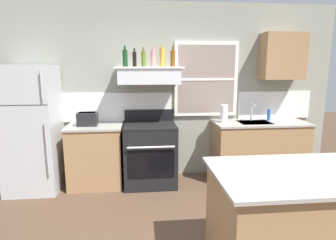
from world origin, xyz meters
The scene contains 18 objects.
back_wall centered at (0.03, 2.23, 1.35)m, with size 5.40×0.11×2.70m.
refrigerator centered at (-1.90, 1.84, 0.89)m, with size 0.70×0.72×1.77m.
counter_left_of_stove centered at (-1.05, 1.90, 0.46)m, with size 0.79×0.63×0.91m.
toaster centered at (-1.14, 1.89, 1.01)m, with size 0.30×0.20×0.19m.
stove_range centered at (-0.25, 1.86, 0.46)m, with size 0.76×0.69×1.09m.
range_hood_shelf centered at (-0.25, 1.96, 1.62)m, with size 0.96×0.52×0.24m.
bottle_dark_green_wine centered at (-0.59, 1.99, 1.87)m, with size 0.07×0.07×0.29m.
bottle_balsamic_dark centered at (-0.45, 1.90, 1.85)m, with size 0.06×0.06×0.25m.
bottle_olive_oil_square centered at (-0.33, 1.96, 1.86)m, with size 0.06×0.06×0.27m.
bottle_rose_pink centered at (-0.19, 1.93, 1.86)m, with size 0.07×0.07×0.28m.
bottle_champagne_gold_foil centered at (-0.05, 1.99, 1.88)m, with size 0.08×0.08×0.32m.
bottle_amber_wine centered at (0.09, 1.91, 1.86)m, with size 0.07×0.07×0.28m.
counter_right_with_sink centered at (1.45, 1.90, 0.46)m, with size 1.43×0.63×0.91m.
sink_faucet centered at (1.35, 2.00, 1.08)m, with size 0.03×0.17×0.28m.
paper_towel_roll centered at (0.87, 1.90, 1.04)m, with size 0.11×0.11×0.27m, color white.
dish_soap_bottle centered at (1.63, 2.00, 1.00)m, with size 0.06×0.06×0.18m, color blue.
kitchen_island centered at (0.88, -0.13, 0.46)m, with size 1.40×0.90×0.91m.
upper_cabinet_right centered at (1.80, 2.04, 1.90)m, with size 0.64×0.32×0.70m.
Camera 1 is at (-0.39, -2.13, 1.74)m, focal length 29.75 mm.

